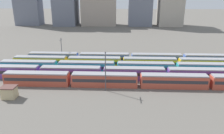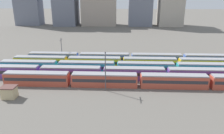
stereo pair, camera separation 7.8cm
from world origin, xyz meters
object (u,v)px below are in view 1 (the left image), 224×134
at_px(train_track_0, 174,81).
at_px(train_track_2, 175,68).
at_px(train_track_3, 150,63).
at_px(catenary_pole_1, 62,48).
at_px(train_track_4, 130,58).
at_px(signal_hut, 9,92).
at_px(catenary_pole_2, 105,70).
at_px(train_track_1, 102,73).

xyz_separation_m(train_track_0, train_track_2, (2.84, 10.40, 0.00)).
bearing_deg(train_track_3, catenary_pole_1, 166.18).
xyz_separation_m(train_track_0, train_track_4, (-11.08, 20.80, 0.00)).
distance_m(train_track_2, train_track_3, 9.15).
bearing_deg(catenary_pole_1, signal_hut, -98.18).
bearing_deg(train_track_3, catenary_pole_2, -126.41).
height_order(train_track_2, signal_hut, train_track_2).
height_order(train_track_3, catenary_pole_1, catenary_pole_1).
relative_size(catenary_pole_2, signal_hut, 2.95).
xyz_separation_m(train_track_1, catenary_pole_1, (-17.07, 18.36, 2.90)).
relative_size(train_track_3, signal_hut, 26.00).
height_order(train_track_0, catenary_pole_1, catenary_pole_1).
bearing_deg(train_track_4, train_track_0, -61.95).
bearing_deg(train_track_0, train_track_4, 118.05).
bearing_deg(train_track_2, catenary_pole_2, -147.82).
bearing_deg(train_track_2, catenary_pole_1, 161.73).
height_order(catenary_pole_1, signal_hut, catenary_pole_1).
height_order(train_track_3, catenary_pole_2, catenary_pole_2).
relative_size(train_track_4, signal_hut, 20.75).
relative_size(train_track_2, train_track_3, 1.20).
relative_size(train_track_1, catenary_pole_2, 7.03).
distance_m(train_track_2, catenary_pole_1, 42.08).
bearing_deg(train_track_2, train_track_3, 145.36).
height_order(train_track_2, catenary_pole_2, catenary_pole_2).
relative_size(train_track_1, train_track_3, 0.80).
relative_size(train_track_0, train_track_3, 1.00).
xyz_separation_m(train_track_2, train_track_3, (-7.53, 5.20, 0.00)).
xyz_separation_m(train_track_3, train_track_4, (-6.40, 5.20, 0.00)).
xyz_separation_m(train_track_4, catenary_pole_2, (-7.28, -23.74, 3.97)).
xyz_separation_m(train_track_4, catenary_pole_1, (-25.94, 2.76, 2.90)).
distance_m(train_track_0, catenary_pole_1, 43.98).
relative_size(train_track_3, train_track_4, 1.25).
bearing_deg(catenary_pole_1, train_track_2, -18.27).
height_order(train_track_4, signal_hut, train_track_4).
height_order(train_track_0, train_track_2, same).
xyz_separation_m(train_track_0, catenary_pole_1, (-37.02, 23.56, 2.90)).
bearing_deg(catenary_pole_2, train_track_1, 101.06).
bearing_deg(signal_hut, train_track_0, 11.23).
bearing_deg(catenary_pole_2, train_track_3, 53.59).
relative_size(train_track_3, catenary_pole_1, 10.93).
bearing_deg(signal_hut, catenary_pole_1, 81.82).
distance_m(train_track_1, train_track_3, 18.47).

